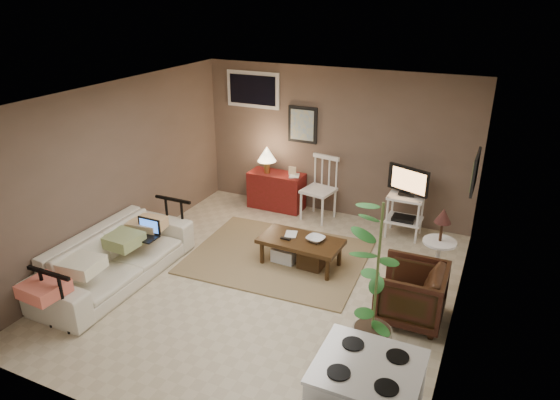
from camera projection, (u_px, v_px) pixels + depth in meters
The scene contains 19 objects.
floor at pixel (267, 284), 6.41m from camera, with size 5.00×5.00×0.00m, color #C1B293.
art_back at pixel (303, 125), 8.12m from camera, with size 0.50×0.03×0.60m, color black.
art_right at pixel (475, 172), 5.83m from camera, with size 0.03×0.60×0.45m, color black.
window at pixel (253, 90), 8.27m from camera, with size 0.96×0.03×0.60m, color silver.
rug at pixel (278, 257), 7.03m from camera, with size 2.38×1.90×0.02m, color olive.
coffee_table at pixel (300, 250), 6.75m from camera, with size 1.13×0.62×0.42m.
sofa at pixel (115, 250), 6.33m from camera, with size 2.24×0.65×0.88m, color beige.
sofa_pillows at pixel (102, 253), 6.06m from camera, with size 0.43×2.13×0.15m, color #EDE8C4, non-canonical shape.
sofa_end_rails at pixel (123, 256), 6.31m from camera, with size 0.60×2.24×0.75m, color black, non-canonical shape.
laptop at pixel (147, 231), 6.52m from camera, with size 0.34×0.25×0.23m.
red_console at pixel (276, 187), 8.50m from camera, with size 0.94×0.42×1.08m.
spindle_chair at pixel (319, 190), 8.06m from camera, with size 0.54×0.54×1.04m.
tv_stand at pixel (406, 200), 7.43m from camera, with size 0.63×0.43×1.11m.
side_table at pixel (440, 240), 6.08m from camera, with size 0.41×0.41×1.09m.
armchair at pixel (411, 290), 5.60m from camera, with size 0.72×0.68×0.74m, color black.
potted_plant at pixel (377, 279), 4.76m from camera, with size 0.44×0.44×1.76m.
bowl at pixel (316, 233), 6.60m from camera, with size 0.24×0.06×0.24m, color #39250F.
book_table at pixel (285, 227), 6.77m from camera, with size 0.16×0.02×0.21m, color #39250F.
book_console at pixel (289, 170), 8.23m from camera, with size 0.17×0.02×0.22m, color #39250F.
Camera 1 is at (2.45, -4.90, 3.50)m, focal length 32.00 mm.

